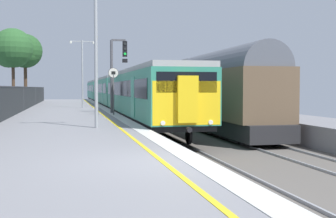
{
  "coord_description": "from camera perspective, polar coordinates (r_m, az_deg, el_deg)",
  "views": [
    {
      "loc": [
        -2.32,
        -9.4,
        1.6
      ],
      "look_at": [
        1.78,
        9.06,
        0.71
      ],
      "focal_mm": 47.71,
      "sensor_mm": 36.0,
      "label": 1
    }
  ],
  "objects": [
    {
      "name": "background_tree_left",
      "position": [
        48.24,
        -17.75,
        6.94
      ],
      "size": [
        3.49,
        3.49,
        7.14
      ],
      "color": "#473323",
      "rests_on": "ground"
    },
    {
      "name": "platform_lamp_mid",
      "position": [
        18.18,
        -9.2,
        8.09
      ],
      "size": [
        2.0,
        0.2,
        5.62
      ],
      "color": "#93999E",
      "rests_on": "ground"
    },
    {
      "name": "freight_train_adjacent_track",
      "position": [
        31.08,
        3.19,
        2.58
      ],
      "size": [
        2.6,
        25.56,
        4.64
      ],
      "color": "#232326",
      "rests_on": "ground"
    },
    {
      "name": "platform_lamp_far",
      "position": [
        36.52,
        -10.89,
        5.19
      ],
      "size": [
        2.0,
        0.2,
        5.42
      ],
      "color": "#93999E",
      "rests_on": "ground"
    },
    {
      "name": "ground",
      "position": [
        10.86,
        15.15,
        -9.13
      ],
      "size": [
        17.4,
        110.0,
        1.21
      ],
      "color": "gray"
    },
    {
      "name": "speed_limit_sign",
      "position": [
        26.52,
        -6.99,
        3.06
      ],
      "size": [
        0.59,
        0.08,
        2.79
      ],
      "color": "#59595B",
      "rests_on": "ground"
    },
    {
      "name": "background_tree_centre",
      "position": [
        44.51,
        -19.37,
        7.16
      ],
      "size": [
        3.68,
        3.71,
        7.16
      ],
      "color": "#473323",
      "rests_on": "ground"
    },
    {
      "name": "signal_gantry",
      "position": [
        28.74,
        -6.66,
        5.38
      ],
      "size": [
        1.1,
        0.24,
        4.7
      ],
      "color": "#47474C",
      "rests_on": "ground"
    },
    {
      "name": "commuter_train_at_platform",
      "position": [
        46.45,
        -7.09,
        2.27
      ],
      "size": [
        2.83,
        59.99,
        3.81
      ],
      "color": "#2D846B",
      "rests_on": "ground"
    }
  ]
}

